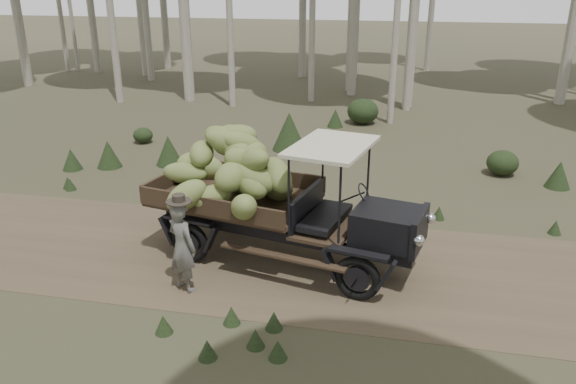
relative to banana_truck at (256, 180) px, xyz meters
name	(u,v)px	position (x,y,z in m)	size (l,w,h in m)	color
ground	(242,257)	(-0.25, -0.18, -1.50)	(120.00, 120.00, 0.00)	#473D2B
dirt_track	(242,257)	(-0.25, -0.18, -1.50)	(70.00, 4.00, 0.01)	brown
banana_truck	(256,180)	(0.00, 0.00, 0.00)	(5.30, 2.88, 2.55)	black
farmer	(182,246)	(-0.87, -1.47, -0.69)	(0.68, 0.60, 1.71)	#595852
undergrowth	(185,307)	(-0.34, -2.74, -1.00)	(23.47, 22.27, 1.35)	#233319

